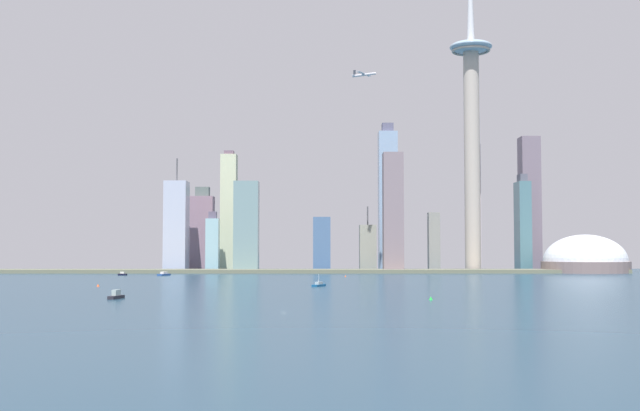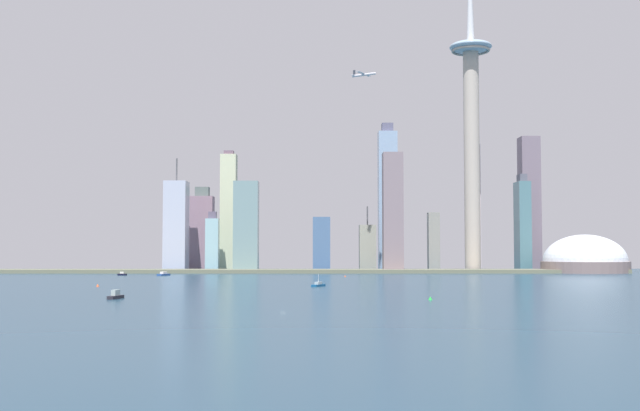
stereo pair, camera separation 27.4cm
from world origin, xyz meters
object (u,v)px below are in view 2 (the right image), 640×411
(channel_buoy_1, at_px, (348,276))
(airplane, at_px, (367,74))
(boat_4, at_px, (119,296))
(skyscraper_9, at_px, (477,207))
(boat_0, at_px, (126,274))
(stadium_dome, at_px, (589,262))
(channel_buoy_0, at_px, (101,285))
(skyscraper_7, at_px, (371,248))
(skyscraper_8, at_px, (526,225))
(skyscraper_12, at_px, (391,199))
(channel_buoy_2, at_px, (434,298))
(skyscraper_0, at_px, (325,244))
(boat_2, at_px, (167,274))
(skyscraper_3, at_px, (232,212))
(skyscraper_11, at_px, (250,227))
(boat_1, at_px, (322,285))
(skyscraper_6, at_px, (180,226))
(skyscraper_2, at_px, (533,203))
(observation_tower, at_px, (475,114))
(skyscraper_5, at_px, (396,212))
(skyscraper_4, at_px, (205,231))
(skyscraper_1, at_px, (216,244))
(skyscraper_10, at_px, (437,242))

(channel_buoy_1, xyz_separation_m, airplane, (22.22, 83.93, 204.32))
(boat_4, bearing_deg, skyscraper_9, -16.52)
(airplane, bearing_deg, boat_0, -138.05)
(stadium_dome, distance_m, channel_buoy_1, 287.95)
(channel_buoy_0, bearing_deg, skyscraper_7, 59.72)
(skyscraper_7, distance_m, skyscraper_8, 178.59)
(skyscraper_12, height_order, channel_buoy_2, skyscraper_12)
(stadium_dome, relative_size, skyscraper_0, 1.50)
(boat_4, distance_m, channel_buoy_1, 336.10)
(boat_2, distance_m, channel_buoy_2, 408.39)
(skyscraper_3, bearing_deg, boat_4, -89.75)
(skyscraper_11, distance_m, channel_buoy_1, 173.92)
(skyscraper_0, relative_size, boat_1, 4.08)
(skyscraper_0, xyz_separation_m, boat_1, (-2.82, -357.20, -29.64))
(skyscraper_6, bearing_deg, channel_buoy_2, -66.00)
(skyscraper_7, height_order, boat_1, skyscraper_7)
(stadium_dome, xyz_separation_m, channel_buoy_0, (-434.18, -302.69, -10.05))
(skyscraper_2, height_order, skyscraper_8, skyscraper_2)
(skyscraper_3, bearing_deg, skyscraper_6, -153.88)
(skyscraper_9, bearing_deg, airplane, -134.75)
(observation_tower, xyz_separation_m, boat_1, (-169.00, -325.92, -173.04))
(skyscraper_0, xyz_separation_m, skyscraper_12, (78.36, 31.93, 53.16))
(skyscraper_7, relative_size, boat_4, 5.54)
(skyscraper_2, xyz_separation_m, boat_1, (-249.89, -392.10, -78.01))
(skyscraper_6, bearing_deg, observation_tower, -4.12)
(skyscraper_5, xyz_separation_m, boat_2, (-227.28, -90.85, -63.01))
(skyscraper_4, height_order, boat_2, skyscraper_4)
(observation_tower, height_order, skyscraper_11, observation_tower)
(skyscraper_11, relative_size, skyscraper_12, 0.56)
(skyscraper_1, height_order, skyscraper_8, skyscraper_8)
(stadium_dome, xyz_separation_m, skyscraper_8, (-52.67, 51.43, 41.55))
(stadium_dome, relative_size, skyscraper_5, 0.72)
(skyscraper_7, height_order, skyscraper_10, skyscraper_7)
(skyscraper_3, xyz_separation_m, skyscraper_12, (186.86, 11.95, 15.40))
(channel_buoy_1, bearing_deg, skyscraper_3, 123.29)
(skyscraper_11, bearing_deg, skyscraper_2, 13.78)
(skyscraper_8, distance_m, channel_buoy_0, 523.08)
(stadium_dome, relative_size, channel_buoy_2, 47.99)
(skyscraper_4, distance_m, channel_buoy_1, 280.16)
(skyscraper_6, height_order, channel_buoy_1, skyscraper_6)
(skyscraper_3, relative_size, skyscraper_7, 1.91)
(skyscraper_8, distance_m, skyscraper_9, 71.69)
(stadium_dome, height_order, skyscraper_10, skyscraper_10)
(skyscraper_6, relative_size, boat_4, 9.66)
(skyscraper_4, xyz_separation_m, skyscraper_12, (221.43, -13.07, 37.68))
(observation_tower, bearing_deg, stadium_dome, -11.38)
(skyscraper_3, distance_m, boat_4, 512.77)
(channel_buoy_2, bearing_deg, skyscraper_5, 87.05)
(boat_0, bearing_deg, skyscraper_7, -137.87)
(skyscraper_2, height_order, skyscraper_10, skyscraper_2)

